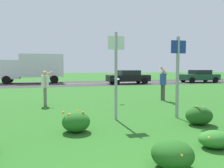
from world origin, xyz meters
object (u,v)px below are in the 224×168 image
object	(u,v)px
sign_post_by_roadside	(178,69)
box_truck_white	(33,67)
car_dark_green_leftmost	(199,76)
person_thrower_white_shirt	(45,85)
person_catcher_blue_shirt	(163,82)
car_black_center_left	(128,77)
sign_post_near_path	(116,68)
frisbee_pale_blue	(117,79)

from	to	relation	value
sign_post_by_roadside	box_truck_white	world-z (taller)	box_truck_white
car_dark_green_leftmost	person_thrower_white_shirt	bearing A→B (deg)	-144.52
person_thrower_white_shirt	person_catcher_blue_shirt	size ratio (longest dim) A/B	0.87
person_thrower_white_shirt	sign_post_by_roadside	bearing A→B (deg)	-42.95
car_dark_green_leftmost	person_catcher_blue_shirt	bearing A→B (deg)	-132.35
car_black_center_left	sign_post_near_path	bearing A→B (deg)	-111.13
sign_post_by_roadside	car_black_center_left	bearing A→B (deg)	75.95
sign_post_near_path	frisbee_pale_blue	xyz separation A→B (m)	(1.20, 3.82, -0.57)
person_thrower_white_shirt	car_black_center_left	xyz separation A→B (m)	(8.55, 12.39, -0.22)
frisbee_pale_blue	car_dark_green_leftmost	distance (m)	18.63
sign_post_by_roadside	person_thrower_white_shirt	size ratio (longest dim) A/B	1.76
sign_post_by_roadside	car_black_center_left	xyz separation A→B (m)	(4.13, 16.51, -0.96)
sign_post_by_roadside	person_thrower_white_shirt	world-z (taller)	sign_post_by_roadside
car_dark_green_leftmost	frisbee_pale_blue	bearing A→B (deg)	-138.27
sign_post_by_roadside	frisbee_pale_blue	distance (m)	4.25
person_thrower_white_shirt	box_truck_white	bearing A→B (deg)	94.30
sign_post_by_roadside	box_truck_white	bearing A→B (deg)	105.49
person_catcher_blue_shirt	frisbee_pale_blue	bearing A→B (deg)	178.69
person_catcher_blue_shirt	box_truck_white	size ratio (longest dim) A/B	0.27
frisbee_pale_blue	box_truck_white	bearing A→B (deg)	106.15
person_thrower_white_shirt	car_dark_green_leftmost	distance (m)	21.35
car_dark_green_leftmost	box_truck_white	distance (m)	19.03
person_thrower_white_shirt	person_catcher_blue_shirt	world-z (taller)	person_catcher_blue_shirt
sign_post_near_path	person_catcher_blue_shirt	world-z (taller)	sign_post_near_path
sign_post_near_path	car_black_center_left	distance (m)	17.41
person_catcher_blue_shirt	car_dark_green_leftmost	size ratio (longest dim) A/B	0.41
person_catcher_blue_shirt	box_truck_white	world-z (taller)	box_truck_white
sign_post_by_roadside	car_dark_green_leftmost	distance (m)	21.01
car_dark_green_leftmost	car_black_center_left	xyz separation A→B (m)	(-8.83, 0.00, 0.00)
person_thrower_white_shirt	car_black_center_left	world-z (taller)	person_thrower_white_shirt
person_catcher_blue_shirt	frisbee_pale_blue	distance (m)	2.55
person_thrower_white_shirt	car_dark_green_leftmost	bearing A→B (deg)	35.48
frisbee_pale_blue	car_dark_green_leftmost	size ratio (longest dim) A/B	0.06
frisbee_pale_blue	sign_post_by_roadside	bearing A→B (deg)	-77.14
person_thrower_white_shirt	car_black_center_left	distance (m)	15.06
person_thrower_white_shirt	car_dark_green_leftmost	xyz separation A→B (m)	(17.38, 12.39, -0.22)
box_truck_white	sign_post_near_path	bearing A→B (deg)	-80.09
person_catcher_blue_shirt	box_truck_white	xyz separation A→B (m)	(-7.25, 16.31, 0.82)
sign_post_near_path	sign_post_by_roadside	size ratio (longest dim) A/B	1.04
person_thrower_white_shirt	car_black_center_left	bearing A→B (deg)	55.38
sign_post_by_roadside	sign_post_near_path	bearing A→B (deg)	172.14
sign_post_by_roadside	car_black_center_left	size ratio (longest dim) A/B	0.63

